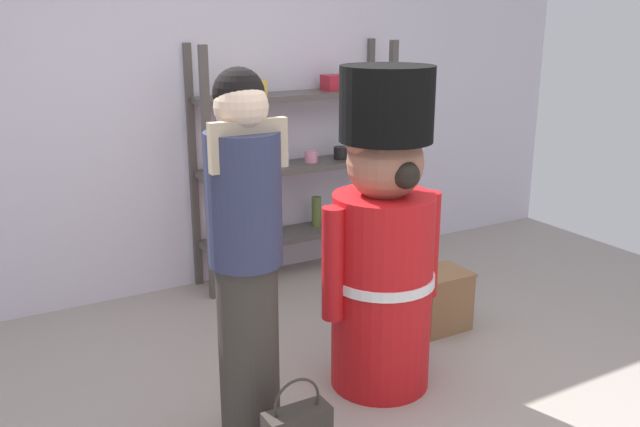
% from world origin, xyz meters
% --- Properties ---
extents(back_wall, '(6.40, 0.12, 2.60)m').
position_xyz_m(back_wall, '(0.00, 2.20, 1.30)').
color(back_wall, silver).
rests_on(back_wall, ground_plane).
extents(merchandise_shelf, '(1.49, 0.35, 1.68)m').
position_xyz_m(merchandise_shelf, '(0.64, 1.98, 0.83)').
color(merchandise_shelf, '#4C4742').
rests_on(merchandise_shelf, ground_plane).
extents(teddy_bear_guard, '(0.69, 0.53, 1.64)m').
position_xyz_m(teddy_bear_guard, '(0.27, 0.35, 0.78)').
color(teddy_bear_guard, red).
rests_on(teddy_bear_guard, ground_plane).
extents(person_shopper, '(0.33, 0.31, 1.67)m').
position_xyz_m(person_shopper, '(-0.52, 0.23, 0.89)').
color(person_shopper, '#38332D').
rests_on(person_shopper, ground_plane).
extents(display_crate, '(0.34, 0.28, 0.37)m').
position_xyz_m(display_crate, '(0.96, 0.71, 0.18)').
color(display_crate, olive).
rests_on(display_crate, ground_plane).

